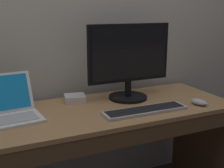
{
  "coord_description": "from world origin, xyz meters",
  "views": [
    {
      "loc": [
        -0.57,
        -1.51,
        1.29
      ],
      "look_at": [
        0.11,
        0.0,
        0.86
      ],
      "focal_mm": 46.89,
      "sensor_mm": 36.0,
      "label": 1
    }
  ],
  "objects_px": {
    "external_monitor": "(129,63)",
    "computer_mouse": "(199,102)",
    "wired_keyboard": "(145,110)",
    "external_drive_box": "(75,98)",
    "laptop_white": "(4,109)"
  },
  "relations": [
    {
      "from": "external_monitor",
      "to": "computer_mouse",
      "type": "xyz_separation_m",
      "value": [
        0.33,
        -0.29,
        -0.22
      ]
    },
    {
      "from": "wired_keyboard",
      "to": "external_drive_box",
      "type": "relative_size",
      "value": 3.9
    },
    {
      "from": "external_monitor",
      "to": "external_drive_box",
      "type": "bearing_deg",
      "value": 163.82
    },
    {
      "from": "laptop_white",
      "to": "external_drive_box",
      "type": "height_order",
      "value": "laptop_white"
    },
    {
      "from": "laptop_white",
      "to": "external_monitor",
      "type": "bearing_deg",
      "value": 2.69
    },
    {
      "from": "laptop_white",
      "to": "external_drive_box",
      "type": "bearing_deg",
      "value": 17.13
    },
    {
      "from": "wired_keyboard",
      "to": "computer_mouse",
      "type": "xyz_separation_m",
      "value": [
        0.36,
        -0.03,
        0.01
      ]
    },
    {
      "from": "laptop_white",
      "to": "wired_keyboard",
      "type": "height_order",
      "value": "laptop_white"
    },
    {
      "from": "external_monitor",
      "to": "computer_mouse",
      "type": "bearing_deg",
      "value": -40.74
    },
    {
      "from": "computer_mouse",
      "to": "laptop_white",
      "type": "bearing_deg",
      "value": 152.08
    },
    {
      "from": "wired_keyboard",
      "to": "external_drive_box",
      "type": "xyz_separation_m",
      "value": [
        -0.3,
        0.36,
        0.01
      ]
    },
    {
      "from": "computer_mouse",
      "to": "external_drive_box",
      "type": "distance_m",
      "value": 0.77
    },
    {
      "from": "wired_keyboard",
      "to": "external_monitor",
      "type": "bearing_deg",
      "value": 83.52
    },
    {
      "from": "external_drive_box",
      "to": "wired_keyboard",
      "type": "bearing_deg",
      "value": -49.66
    },
    {
      "from": "laptop_white",
      "to": "wired_keyboard",
      "type": "distance_m",
      "value": 0.77
    }
  ]
}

